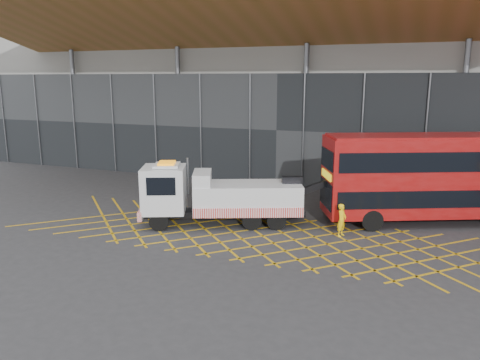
% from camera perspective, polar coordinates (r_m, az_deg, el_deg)
% --- Properties ---
extents(ground_plane, '(120.00, 120.00, 0.00)m').
position_cam_1_polar(ground_plane, '(25.22, -7.65, -5.49)').
color(ground_plane, '#2C2C2F').
extents(road_markings, '(26.36, 7.16, 0.01)m').
position_cam_1_polar(road_markings, '(23.37, 2.80, -6.82)').
color(road_markings, '#C99412').
rests_on(road_markings, ground_plane).
extents(construction_building, '(55.00, 23.97, 18.00)m').
position_cam_1_polar(construction_building, '(40.59, 7.48, 14.05)').
color(construction_building, gray).
rests_on(construction_building, ground_plane).
extents(recovery_truck, '(9.66, 5.45, 3.47)m').
position_cam_1_polar(recovery_truck, '(24.73, -2.96, -1.89)').
color(recovery_truck, black).
rests_on(recovery_truck, ground_plane).
extents(bus_towed, '(11.76, 7.34, 4.77)m').
position_cam_1_polar(bus_towed, '(26.89, 22.72, 0.61)').
color(bus_towed, maroon).
rests_on(bus_towed, ground_plane).
extents(worker, '(0.55, 0.68, 1.64)m').
position_cam_1_polar(worker, '(23.64, 12.29, -4.80)').
color(worker, yellow).
rests_on(worker, ground_plane).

